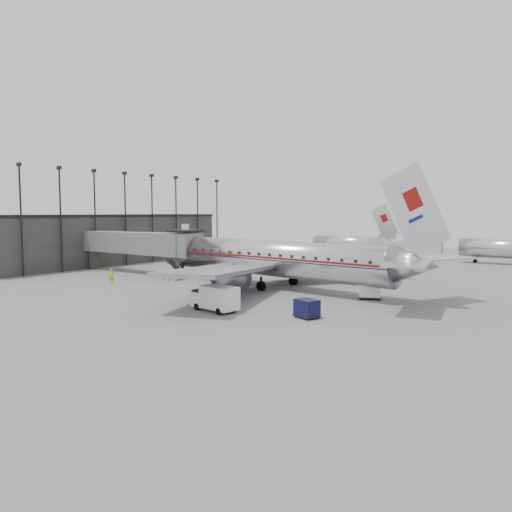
{
  "coord_description": "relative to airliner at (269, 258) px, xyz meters",
  "views": [
    {
      "loc": [
        36.02,
        -45.77,
        8.64
      ],
      "look_at": [
        1.18,
        5.75,
        3.2
      ],
      "focal_mm": 35.0,
      "sensor_mm": 36.0,
      "label": 1
    }
  ],
  "objects": [
    {
      "name": "ground",
      "position": [
        -4.9,
        -2.88,
        -3.34
      ],
      "size": [
        160.0,
        160.0,
        0.0
      ],
      "primitive_type": "plane",
      "color": "slate",
      "rests_on": "ground"
    },
    {
      "name": "terminal",
      "position": [
        -38.9,
        7.12,
        0.66
      ],
      "size": [
        12.0,
        46.0,
        8.0
      ],
      "primitive_type": "cube",
      "color": "#32302E",
      "rests_on": "ground"
    },
    {
      "name": "apron_line",
      "position": [
        -1.9,
        3.12,
        -3.34
      ],
      "size": [
        60.0,
        0.15,
        0.01
      ],
      "primitive_type": "cube",
      "rotation": [
        0.0,
        0.0,
        1.57
      ],
      "color": "gold",
      "rests_on": "ground"
    },
    {
      "name": "jet_bridge",
      "position": [
        -21.56,
        0.78,
        0.84
      ],
      "size": [
        21.0,
        6.2,
        7.1
      ],
      "color": "slate",
      "rests_on": "ground"
    },
    {
      "name": "floodlight_masts",
      "position": [
        -32.4,
        10.12,
        5.02
      ],
      "size": [
        0.9,
        42.25,
        15.25
      ],
      "color": "black",
      "rests_on": "ground"
    },
    {
      "name": "distant_aircraft_near",
      "position": [
        -6.7,
        39.12,
        -0.61
      ],
      "size": [
        16.39,
        3.2,
        10.26
      ],
      "color": "silver",
      "rests_on": "ground"
    },
    {
      "name": "distant_aircraft_mid",
      "position": [
        19.3,
        43.12,
        -0.61
      ],
      "size": [
        16.39,
        3.2,
        10.26
      ],
      "color": "silver",
      "rests_on": "ground"
    },
    {
      "name": "airliner",
      "position": [
        0.0,
        0.0,
        0.0
      ],
      "size": [
        41.9,
        38.58,
        13.29
      ],
      "rotation": [
        0.0,
        0.0,
        -0.14
      ],
      "color": "silver",
      "rests_on": "ground"
    },
    {
      "name": "service_van",
      "position": [
        3.89,
        -14.86,
        -2.16
      ],
      "size": [
        5.07,
        2.76,
        2.26
      ],
      "rotation": [
        0.0,
        0.0,
        -0.2
      ],
      "color": "white",
      "rests_on": "ground"
    },
    {
      "name": "baggage_cart_navy",
      "position": [
        11.97,
        -12.88,
        -2.53
      ],
      "size": [
        2.36,
        2.09,
        1.53
      ],
      "rotation": [
        0.0,
        0.0,
        -0.37
      ],
      "color": "#0E0F38",
      "rests_on": "ground"
    },
    {
      "name": "baggage_cart_white",
      "position": [
        12.94,
        -1.44,
        -2.44
      ],
      "size": [
        2.59,
        2.29,
        1.7
      ],
      "rotation": [
        0.0,
        0.0,
        0.35
      ],
      "color": "white",
      "rests_on": "ground"
    },
    {
      "name": "ramp_worker",
      "position": [
        -16.9,
        -8.88,
        -2.4
      ],
      "size": [
        0.82,
        0.74,
        1.89
      ],
      "primitive_type": "imported",
      "rotation": [
        0.0,
        0.0,
        0.53
      ],
      "color": "#B4CA17",
      "rests_on": "ground"
    }
  ]
}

